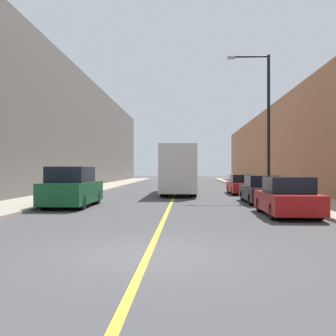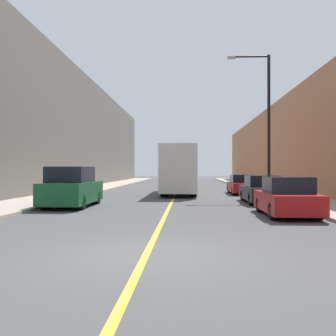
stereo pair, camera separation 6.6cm
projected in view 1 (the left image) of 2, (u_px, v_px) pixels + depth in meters
The scene contains 12 objects.
ground_plane at pixel (148, 255), 8.46m from camera, with size 200.00×200.00×0.00m, color #474749.
sidewalk_left at pixel (101, 187), 38.79m from camera, with size 3.32×72.00×0.12m, color #A89E8C.
sidewalk_right at pixel (256, 187), 38.07m from camera, with size 3.32×72.00×0.12m, color #A89E8C.
building_row_left at pixel (65, 131), 38.98m from camera, with size 4.00×72.00×11.36m, color #66605B.
building_row_right at pixel (295, 146), 37.91m from camera, with size 4.00×72.00×8.26m, color #B2724C.
road_center_line at pixel (178, 188), 38.43m from camera, with size 0.16×72.00×0.01m, color gold.
bus at pixel (179, 169), 29.36m from camera, with size 2.42×10.48×3.45m.
parked_suv_left at pixel (72, 188), 19.21m from camera, with size 2.00×4.80×1.96m.
car_right_near at pixel (287, 198), 15.45m from camera, with size 1.86×4.24×1.54m.
car_right_mid at pixel (261, 190), 21.37m from camera, with size 1.80×4.75×1.51m.
car_right_far at pixel (242, 185), 29.03m from camera, with size 1.78×4.64×1.44m.
street_lamp_right at pixel (265, 116), 25.90m from camera, with size 2.81×0.24×9.27m.
Camera 1 is at (0.83, -8.44, 1.85)m, focal length 42.00 mm.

